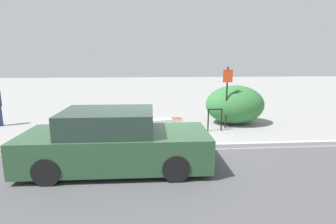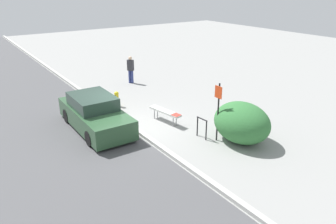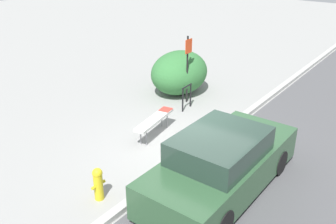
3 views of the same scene
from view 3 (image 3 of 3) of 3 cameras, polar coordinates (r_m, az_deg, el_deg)
name	(u,v)px [view 3 (image 3 of 3)]	position (r m, az deg, el deg)	size (l,w,h in m)	color
ground_plane	(191,157)	(9.72, 3.59, -6.92)	(60.00, 60.00, 0.00)	gray
curb	(191,155)	(9.68, 3.60, -6.59)	(60.00, 0.20, 0.13)	#A8A8A3
bench	(155,120)	(10.54, -2.05, -1.20)	(1.75, 0.60, 0.55)	gray
bike_rack	(187,95)	(12.25, 2.88, 2.64)	(0.55, 0.08, 0.83)	black
sign_post	(188,63)	(12.52, 3.01, 7.40)	(0.36, 0.08, 2.30)	black
fire_hydrant	(98,183)	(8.19, -10.59, -10.57)	(0.36, 0.22, 0.77)	gold
shrub_hedge	(179,72)	(13.54, 1.74, 6.04)	(2.34, 1.86, 1.55)	#337038
parked_car_near	(222,164)	(8.31, 8.20, -7.83)	(4.34, 1.79, 1.42)	black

